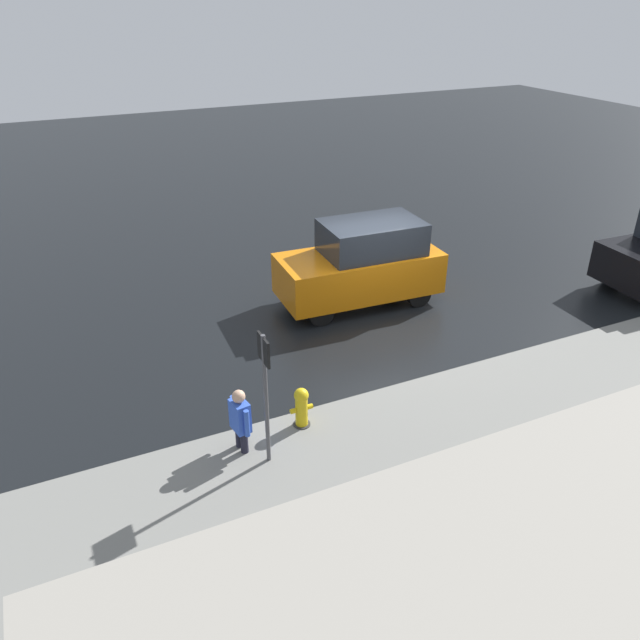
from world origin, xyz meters
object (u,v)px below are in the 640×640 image
moving_hatchback (362,264)px  fire_hydrant (301,408)px  pedestrian (240,418)px  sign_post (265,382)px

moving_hatchback → fire_hydrant: moving_hatchback is taller
moving_hatchback → fire_hydrant: 5.21m
pedestrian → sign_post: 1.05m
pedestrian → moving_hatchback: bearing=-137.5°
sign_post → pedestrian: bearing=-55.1°
pedestrian → sign_post: size_ratio=0.51×
fire_hydrant → sign_post: bearing=35.9°
moving_hatchback → fire_hydrant: bearing=49.8°
moving_hatchback → sign_post: sign_post is taller
moving_hatchback → pedestrian: moving_hatchback is taller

